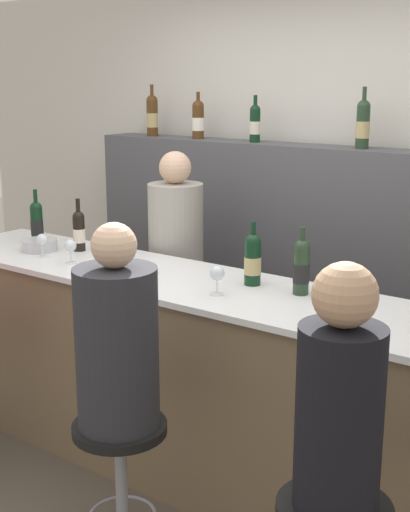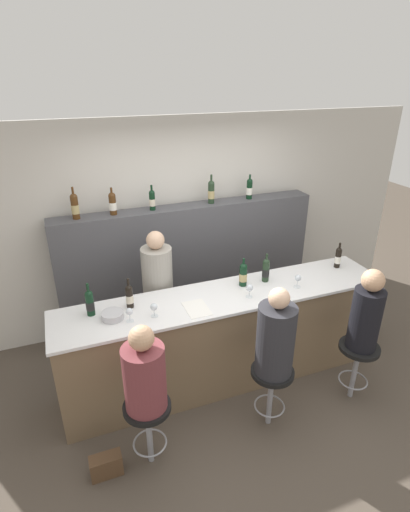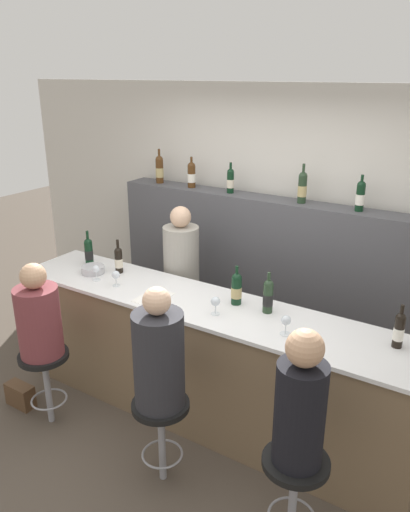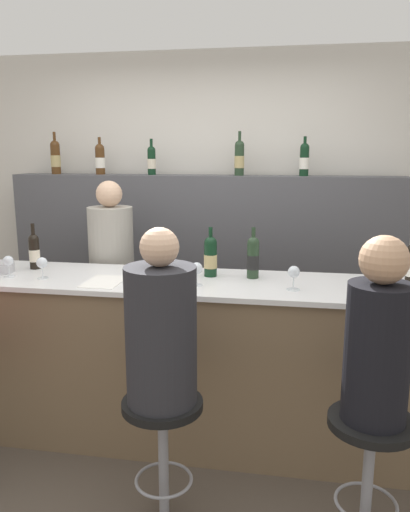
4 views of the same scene
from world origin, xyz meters
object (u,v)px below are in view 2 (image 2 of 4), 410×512
Objects in this scene: wine_bottle_counter_3 at (266,270)px; guest_seated_left at (144,374)px; wine_bottle_counter_0 at (90,302)px; bar_stool_middle at (272,382)px; guest_seated_right at (366,314)px; wine_bottle_backbar_4 at (249,188)px; wine_glass_2 at (250,288)px; bar_stool_left at (148,417)px; wine_bottle_backbar_0 at (75,206)px; wine_glass_0 at (129,312)px; wine_bottle_counter_4 at (338,257)px; wine_bottle_counter_1 at (129,296)px; wine_bottle_counter_2 at (243,274)px; wine_glass_1 at (154,307)px; wine_bottle_backbar_1 at (113,203)px; handbag at (106,466)px; bar_stool_right at (357,357)px; wine_bottle_backbar_2 at (152,200)px; bartender at (159,305)px; wine_glass_3 at (298,279)px; metal_bowl at (113,315)px; wine_bottle_backbar_3 at (211,192)px; guest_seated_middle at (276,337)px.

guest_seated_left is at bearing -150.63° from wine_bottle_counter_3.
wine_bottle_counter_0 reaches higher than bar_stool_middle.
wine_bottle_counter_0 is 0.39× the size of guest_seated_right.
wine_bottle_counter_0 is at bearing -153.45° from wine_bottle_backbar_4.
wine_bottle_counter_3 is at bearing 37.28° from wine_glass_2.
bar_stool_left is 1.14m from bar_stool_middle.
wine_bottle_backbar_0 is 1.44m from wine_glass_0.
wine_bottle_counter_4 is 0.39× the size of guest_seated_left.
wine_bottle_counter_1 is at bearing -148.93° from wine_bottle_backbar_4.
wine_bottle_counter_2 is at bearing 180.00° from wine_bottle_counter_3.
wine_bottle_counter_4 is 2.26× the size of wine_glass_1.
wine_bottle_counter_0 is at bearing 180.00° from wine_bottle_counter_2.
wine_bottle_backbar_1 reaches higher than handbag.
wine_bottle_counter_2 is 1.08m from bar_stool_middle.
wine_bottle_counter_4 is 0.47× the size of bar_stool_right.
guest_seated_left is at bearing -152.88° from wine_glass_2.
wine_bottle_counter_2 is 1.06× the size of wine_bottle_backbar_2.
bar_stool_right is at bearing -16.36° from wine_glass_0.
wine_bottle_backbar_4 is 0.19× the size of bartender.
wine_glass_2 is 0.99× the size of wine_glass_3.
wine_glass_3 is 1.50m from bartender.
wine_bottle_counter_3 is 1.50m from wine_bottle_backbar_2.
wine_bottle_counter_0 is 1.19m from wine_bottle_backbar_0.
bar_stool_middle is 0.76× the size of guest_seated_right.
guest_seated_right is (0.91, -0.61, -0.13)m from wine_glass_2.
bartender reaches higher than handbag.
metal_bowl is at bearing -174.33° from wine_bottle_counter_2.
wine_bottle_counter_3 reaches higher than bar_stool_middle.
bar_stool_middle is 1.46m from bartender.
metal_bowl is (-1.41, -1.18, -0.67)m from wine_bottle_backbar_3.
wine_bottle_counter_0 is 0.93× the size of wine_bottle_backbar_3.
wine_bottle_backbar_1 is at bearing 85.87° from guest_seated_left.
wine_glass_3 is at bearing -24.62° from wine_bottle_counter_2.
wine_bottle_backbar_2 reaches higher than bar_stool_right.
bar_stool_middle is 1.56m from handbag.
wine_bottle_counter_0 is 1.60× the size of metal_bowl.
wine_bottle_counter_2 reaches higher than wine_bottle_counter_1.
wine_bottle_backbar_0 reaches higher than wine_bottle_counter_3.
guest_seated_middle is (-0.00, 0.00, 0.49)m from bar_stool_middle.
wine_bottle_counter_3 is 2.36× the size of wine_glass_0.
guest_seated_right reaches higher than bar_stool_right.
wine_bottle_backbar_0 reaches higher than wine_bottle_counter_4.
wine_bottle_counter_2 is 1.01× the size of wine_bottle_backbar_4.
bar_stool_middle is (0.90, -0.61, -0.63)m from wine_glass_1.
wine_bottle_backbar_2 is 1.53m from wine_glass_2.
wine_bottle_backbar_2 is 0.72m from wine_bottle_backbar_3.
wine_bottle_counter_2 is 0.48× the size of bar_stool_right.
wine_bottle_backbar_1 is 1.00× the size of wine_bottle_backbar_4.
bar_stool_middle is at bearing -134.46° from wine_glass_3.
guest_seated_right reaches higher than wine_glass_1.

